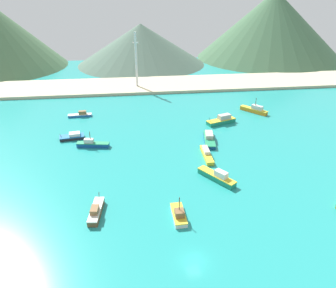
{
  "coord_description": "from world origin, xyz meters",
  "views": [
    {
      "loc": [
        -9.59,
        -40.33,
        43.18
      ],
      "look_at": [
        0.54,
        40.45,
        2.78
      ],
      "focal_mm": 34.64,
      "sensor_mm": 36.0,
      "label": 1
    }
  ],
  "objects_px": {
    "fishing_boat_6": "(217,177)",
    "radio_tower": "(136,61)",
    "fishing_boat_3": "(179,215)",
    "fishing_boat_8": "(207,154)",
    "fishing_boat_0": "(73,137)",
    "fishing_boat_13": "(80,115)",
    "fishing_boat_4": "(254,110)",
    "fishing_boat_11": "(209,139)",
    "fishing_boat_1": "(222,120)",
    "fishing_boat_12": "(92,144)",
    "fishing_boat_14": "(96,211)"
  },
  "relations": [
    {
      "from": "fishing_boat_4",
      "to": "fishing_boat_11",
      "type": "distance_m",
      "value": 31.59
    },
    {
      "from": "fishing_boat_0",
      "to": "fishing_boat_11",
      "type": "height_order",
      "value": "fishing_boat_11"
    },
    {
      "from": "fishing_boat_6",
      "to": "fishing_boat_13",
      "type": "height_order",
      "value": "fishing_boat_6"
    },
    {
      "from": "fishing_boat_6",
      "to": "fishing_boat_8",
      "type": "bearing_deg",
      "value": 89.0
    },
    {
      "from": "fishing_boat_0",
      "to": "fishing_boat_6",
      "type": "height_order",
      "value": "fishing_boat_6"
    },
    {
      "from": "fishing_boat_12",
      "to": "fishing_boat_11",
      "type": "bearing_deg",
      "value": -1.02
    },
    {
      "from": "fishing_boat_6",
      "to": "fishing_boat_8",
      "type": "height_order",
      "value": "fishing_boat_6"
    },
    {
      "from": "fishing_boat_1",
      "to": "fishing_boat_12",
      "type": "xyz_separation_m",
      "value": [
        -42.64,
        -12.66,
        -0.25
      ]
    },
    {
      "from": "fishing_boat_1",
      "to": "fishing_boat_6",
      "type": "distance_m",
      "value": 36.59
    },
    {
      "from": "fishing_boat_4",
      "to": "fishing_boat_11",
      "type": "bearing_deg",
      "value": -135.72
    },
    {
      "from": "fishing_boat_12",
      "to": "fishing_boat_14",
      "type": "height_order",
      "value": "fishing_boat_12"
    },
    {
      "from": "fishing_boat_0",
      "to": "fishing_boat_4",
      "type": "relative_size",
      "value": 0.8
    },
    {
      "from": "fishing_boat_1",
      "to": "fishing_boat_4",
      "type": "height_order",
      "value": "fishing_boat_4"
    },
    {
      "from": "fishing_boat_0",
      "to": "fishing_boat_12",
      "type": "relative_size",
      "value": 0.79
    },
    {
      "from": "fishing_boat_11",
      "to": "fishing_boat_4",
      "type": "bearing_deg",
      "value": 44.28
    },
    {
      "from": "fishing_boat_3",
      "to": "fishing_boat_4",
      "type": "distance_m",
      "value": 67.8
    },
    {
      "from": "fishing_boat_14",
      "to": "radio_tower",
      "type": "bearing_deg",
      "value": 82.3
    },
    {
      "from": "fishing_boat_8",
      "to": "fishing_boat_14",
      "type": "bearing_deg",
      "value": -142.53
    },
    {
      "from": "fishing_boat_14",
      "to": "fishing_boat_4",
      "type": "bearing_deg",
      "value": 44.55
    },
    {
      "from": "fishing_boat_0",
      "to": "fishing_boat_1",
      "type": "xyz_separation_m",
      "value": [
        49.21,
        6.31,
        0.38
      ]
    },
    {
      "from": "fishing_boat_14",
      "to": "radio_tower",
      "type": "height_order",
      "value": "radio_tower"
    },
    {
      "from": "fishing_boat_4",
      "to": "radio_tower",
      "type": "distance_m",
      "value": 56.86
    },
    {
      "from": "fishing_boat_8",
      "to": "fishing_boat_11",
      "type": "relative_size",
      "value": 0.91
    },
    {
      "from": "fishing_boat_13",
      "to": "radio_tower",
      "type": "xyz_separation_m",
      "value": [
        21.81,
        32.59,
        11.97
      ]
    },
    {
      "from": "fishing_boat_12",
      "to": "fishing_boat_6",
      "type": "bearing_deg",
      "value": -35.03
    },
    {
      "from": "fishing_boat_3",
      "to": "fishing_boat_8",
      "type": "height_order",
      "value": "fishing_boat_3"
    },
    {
      "from": "fishing_boat_4",
      "to": "fishing_boat_12",
      "type": "distance_m",
      "value": 61.48
    },
    {
      "from": "fishing_boat_0",
      "to": "fishing_boat_12",
      "type": "xyz_separation_m",
      "value": [
        6.57,
        -6.35,
        0.13
      ]
    },
    {
      "from": "fishing_boat_6",
      "to": "fishing_boat_12",
      "type": "bearing_deg",
      "value": 144.97
    },
    {
      "from": "fishing_boat_13",
      "to": "fishing_boat_6",
      "type": "bearing_deg",
      "value": -51.28
    },
    {
      "from": "fishing_boat_13",
      "to": "fishing_boat_1",
      "type": "bearing_deg",
      "value": -14.39
    },
    {
      "from": "fishing_boat_1",
      "to": "fishing_boat_13",
      "type": "bearing_deg",
      "value": 165.61
    },
    {
      "from": "fishing_boat_0",
      "to": "fishing_boat_14",
      "type": "distance_m",
      "value": 39.6
    },
    {
      "from": "fishing_boat_3",
      "to": "fishing_boat_6",
      "type": "xyz_separation_m",
      "value": [
        11.51,
        12.88,
        0.21
      ]
    },
    {
      "from": "fishing_boat_1",
      "to": "fishing_boat_3",
      "type": "height_order",
      "value": "fishing_boat_3"
    },
    {
      "from": "fishing_boat_12",
      "to": "fishing_boat_14",
      "type": "xyz_separation_m",
      "value": [
        3.36,
        -31.99,
        -0.01
      ]
    },
    {
      "from": "fishing_boat_3",
      "to": "fishing_boat_11",
      "type": "bearing_deg",
      "value": 66.86
    },
    {
      "from": "fishing_boat_4",
      "to": "fishing_boat_6",
      "type": "distance_m",
      "value": 50.77
    },
    {
      "from": "fishing_boat_3",
      "to": "fishing_boat_0",
      "type": "bearing_deg",
      "value": 122.89
    },
    {
      "from": "fishing_boat_12",
      "to": "radio_tower",
      "type": "distance_m",
      "value": 61.01
    },
    {
      "from": "radio_tower",
      "to": "fishing_boat_6",
      "type": "bearing_deg",
      "value": -78.52
    },
    {
      "from": "fishing_boat_6",
      "to": "fishing_boat_11",
      "type": "height_order",
      "value": "fishing_boat_6"
    },
    {
      "from": "fishing_boat_6",
      "to": "radio_tower",
      "type": "height_order",
      "value": "radio_tower"
    },
    {
      "from": "fishing_boat_0",
      "to": "fishing_boat_13",
      "type": "height_order",
      "value": "fishing_boat_13"
    },
    {
      "from": "fishing_boat_1",
      "to": "fishing_boat_12",
      "type": "height_order",
      "value": "fishing_boat_12"
    },
    {
      "from": "fishing_boat_4",
      "to": "fishing_boat_8",
      "type": "xyz_separation_m",
      "value": [
        -25.64,
        -31.47,
        -0.32
      ]
    },
    {
      "from": "fishing_boat_0",
      "to": "fishing_boat_6",
      "type": "relative_size",
      "value": 0.76
    },
    {
      "from": "fishing_boat_0",
      "to": "fishing_boat_13",
      "type": "bearing_deg",
      "value": 89.19
    },
    {
      "from": "fishing_boat_12",
      "to": "radio_tower",
      "type": "xyz_separation_m",
      "value": [
        15.5,
        57.82,
        11.8
      ]
    },
    {
      "from": "fishing_boat_1",
      "to": "fishing_boat_13",
      "type": "relative_size",
      "value": 1.29
    }
  ]
}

